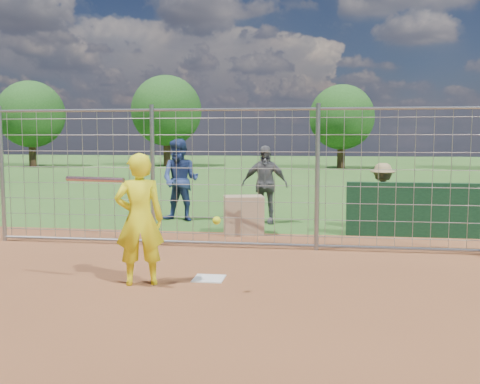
% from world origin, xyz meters
% --- Properties ---
extents(ground, '(100.00, 100.00, 0.00)m').
position_xyz_m(ground, '(0.00, 0.00, 0.00)').
color(ground, '#2D591E').
rests_on(ground, ground).
extents(infield_dirt, '(18.00, 18.00, 0.00)m').
position_xyz_m(infield_dirt, '(0.00, -3.00, 0.01)').
color(infield_dirt, brown).
rests_on(infield_dirt, ground).
extents(home_plate, '(0.43, 0.43, 0.02)m').
position_xyz_m(home_plate, '(0.00, -0.20, 0.01)').
color(home_plate, silver).
rests_on(home_plate, ground).
extents(dugout_wall, '(2.60, 0.20, 1.10)m').
position_xyz_m(dugout_wall, '(3.40, 3.60, 0.55)').
color(dugout_wall, '#11381E').
rests_on(dugout_wall, ground).
extents(batter, '(0.76, 0.61, 1.80)m').
position_xyz_m(batter, '(-0.87, -0.59, 0.90)').
color(batter, '#FBF415').
rests_on(batter, ground).
extents(bystander_a, '(1.07, 0.90, 1.97)m').
position_xyz_m(bystander_a, '(-1.75, 4.95, 0.99)').
color(bystander_a, navy).
rests_on(bystander_a, ground).
extents(bystander_b, '(1.07, 0.45, 1.82)m').
position_xyz_m(bystander_b, '(0.28, 4.90, 0.91)').
color(bystander_b, '#555559').
rests_on(bystander_b, ground).
extents(bystander_c, '(0.98, 0.62, 1.46)m').
position_xyz_m(bystander_c, '(2.90, 4.33, 0.73)').
color(bystander_c, '#9A8354').
rests_on(bystander_c, ground).
extents(equipment_bin, '(0.91, 0.72, 0.80)m').
position_xyz_m(equipment_bin, '(-0.00, 3.38, 0.40)').
color(equipment_bin, tan).
rests_on(equipment_bin, ground).
extents(equipment_in_play, '(2.09, 0.23, 0.58)m').
position_xyz_m(equipment_in_play, '(-0.96, -0.92, 1.34)').
color(equipment_in_play, silver).
rests_on(equipment_in_play, ground).
extents(backstop_fence, '(9.08, 0.08, 2.60)m').
position_xyz_m(backstop_fence, '(0.00, 2.00, 1.26)').
color(backstop_fence, gray).
rests_on(backstop_fence, ground).
extents(tree_line, '(44.66, 6.72, 6.48)m').
position_xyz_m(tree_line, '(3.13, 28.13, 3.71)').
color(tree_line, '#3F2B19').
rests_on(tree_line, ground).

